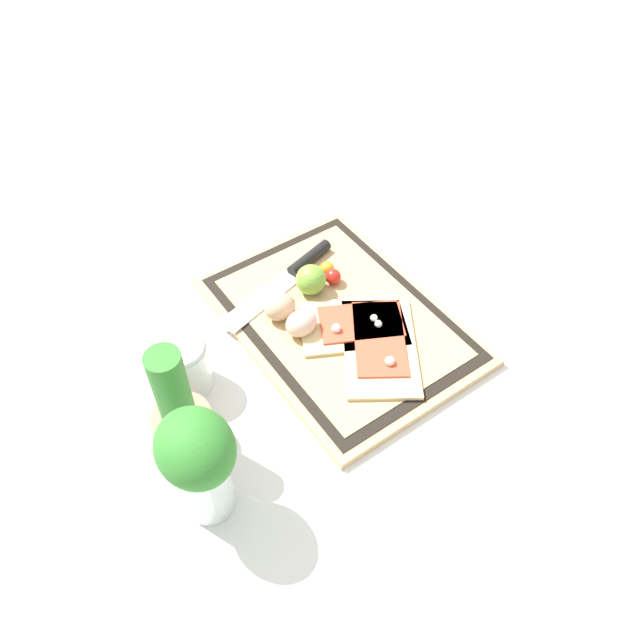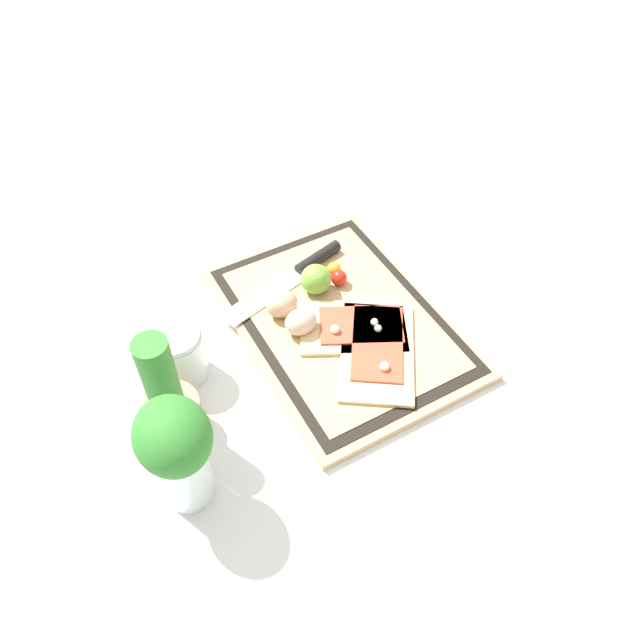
% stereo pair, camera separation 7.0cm
% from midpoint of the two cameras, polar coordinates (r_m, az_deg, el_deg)
% --- Properties ---
extents(ground_plane, '(6.00, 6.00, 0.00)m').
position_cam_midpoint_polar(ground_plane, '(1.09, -0.03, -0.35)').
color(ground_plane, silver).
extents(cutting_board, '(0.46, 0.33, 0.02)m').
position_cam_midpoint_polar(cutting_board, '(1.09, -0.03, -0.04)').
color(cutting_board, tan).
rests_on(cutting_board, ground_plane).
extents(pizza_slice_near, '(0.24, 0.21, 0.02)m').
position_cam_midpoint_polar(pizza_slice_near, '(1.03, 3.59, -2.39)').
color(pizza_slice_near, '#DBBC7F').
rests_on(pizza_slice_near, cutting_board).
extents(pizza_slice_far, '(0.19, 0.21, 0.02)m').
position_cam_midpoint_polar(pizza_slice_far, '(1.06, 1.31, -0.43)').
color(pizza_slice_far, '#DBBC7F').
rests_on(pizza_slice_far, cutting_board).
extents(knife, '(0.10, 0.27, 0.02)m').
position_cam_midpoint_polar(knife, '(1.15, -4.00, 4.52)').
color(knife, silver).
rests_on(knife, cutting_board).
extents(egg_brown, '(0.05, 0.06, 0.05)m').
position_cam_midpoint_polar(egg_brown, '(1.07, -5.53, 1.11)').
color(egg_brown, tan).
rests_on(egg_brown, cutting_board).
extents(egg_pink, '(0.05, 0.06, 0.05)m').
position_cam_midpoint_polar(egg_pink, '(1.04, -3.64, -0.37)').
color(egg_pink, beige).
rests_on(egg_pink, cutting_board).
extents(lime, '(0.05, 0.05, 0.05)m').
position_cam_midpoint_polar(lime, '(1.10, -2.65, 3.64)').
color(lime, '#70A838').
rests_on(lime, cutting_board).
extents(cherry_tomato_red, '(0.03, 0.03, 0.03)m').
position_cam_midpoint_polar(cherry_tomato_red, '(1.13, -0.58, 3.93)').
color(cherry_tomato_red, red).
rests_on(cherry_tomato_red, cutting_board).
extents(cherry_tomato_yellow, '(0.03, 0.03, 0.03)m').
position_cam_midpoint_polar(cherry_tomato_yellow, '(1.14, -1.09, 4.70)').
color(cherry_tomato_yellow, gold).
rests_on(cherry_tomato_yellow, cutting_board).
extents(herb_pot, '(0.09, 0.09, 0.20)m').
position_cam_midpoint_polar(herb_pot, '(0.93, -14.88, -8.44)').
color(herb_pot, '#AD7A5B').
rests_on(herb_pot, ground_plane).
extents(sauce_jar, '(0.08, 0.08, 0.10)m').
position_cam_midpoint_polar(sauce_jar, '(1.01, -14.34, -4.32)').
color(sauce_jar, silver).
rests_on(sauce_jar, ground_plane).
extents(herb_glass, '(0.11, 0.10, 0.20)m').
position_cam_midpoint_polar(herb_glass, '(0.83, -13.46, -12.55)').
color(herb_glass, silver).
rests_on(herb_glass, ground_plane).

